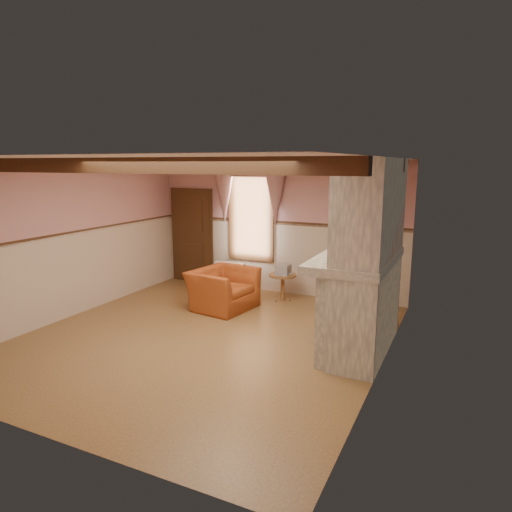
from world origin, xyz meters
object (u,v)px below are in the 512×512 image
at_px(bowl, 355,254).
at_px(oil_lamp, 362,243).
at_px(armchair, 223,289).
at_px(radiator, 230,276).
at_px(mantel_clock, 368,240).
at_px(side_table, 283,287).

height_order(bowl, oil_lamp, oil_lamp).
relative_size(armchair, radiator, 1.66).
height_order(bowl, mantel_clock, mantel_clock).
bearing_deg(side_table, mantel_clock, -27.91).
bearing_deg(side_table, oil_lamp, -38.30).
xyz_separation_m(radiator, bowl, (3.24, -2.19, 1.17)).
bearing_deg(bowl, mantel_clock, 90.00).
distance_m(side_table, mantel_clock, 2.45).
xyz_separation_m(radiator, oil_lamp, (3.24, -1.78, 1.26)).
height_order(radiator, mantel_clock, mantel_clock).
distance_m(bowl, oil_lamp, 0.42).
bearing_deg(mantel_clock, armchair, 178.96).
bearing_deg(mantel_clock, radiator, 158.19).
xyz_separation_m(side_table, oil_lamp, (1.86, -1.47, 1.29)).
height_order(armchair, oil_lamp, oil_lamp).
distance_m(bowl, mantel_clock, 0.90).
bearing_deg(side_table, radiator, 167.32).
relative_size(side_table, radiator, 0.79).
relative_size(armchair, mantel_clock, 4.85).
height_order(side_table, mantel_clock, mantel_clock).
distance_m(side_table, oil_lamp, 2.70).
xyz_separation_m(side_table, mantel_clock, (1.86, -0.99, 1.25)).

